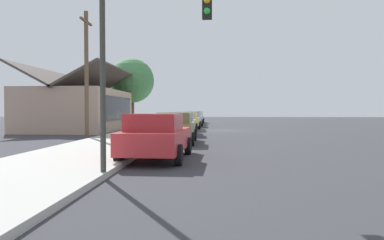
{
  "coord_description": "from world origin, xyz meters",
  "views": [
    {
      "loc": [
        -30.51,
        0.91,
        1.71
      ],
      "look_at": [
        1.06,
        2.55,
        0.84
      ],
      "focal_mm": 33.47,
      "sensor_mm": 36.0,
      "label": 1
    }
  ],
  "objects_px": {
    "car_skyblue": "(192,119)",
    "traffic_light_main": "(145,38)",
    "car_olive": "(176,127)",
    "car_ivory": "(197,117)",
    "car_cherry": "(157,136)",
    "shade_tree": "(132,81)",
    "car_mustard": "(187,121)",
    "fire_hydrant_red": "(159,129)",
    "car_silver": "(182,123)",
    "utility_pole_wooden": "(86,72)",
    "car_seafoam": "(194,118)"
  },
  "relations": [
    {
      "from": "fire_hydrant_red",
      "to": "car_silver",
      "type": "bearing_deg",
      "value": -40.21
    },
    {
      "from": "car_silver",
      "to": "traffic_light_main",
      "type": "distance_m",
      "value": 15.77
    },
    {
      "from": "car_olive",
      "to": "car_silver",
      "type": "distance_m",
      "value": 5.99
    },
    {
      "from": "car_mustard",
      "to": "car_skyblue",
      "type": "relative_size",
      "value": 1.04
    },
    {
      "from": "traffic_light_main",
      "to": "fire_hydrant_red",
      "type": "distance_m",
      "value": 14.38
    },
    {
      "from": "fire_hydrant_red",
      "to": "shade_tree",
      "type": "bearing_deg",
      "value": 19.24
    },
    {
      "from": "car_olive",
      "to": "traffic_light_main",
      "type": "bearing_deg",
      "value": -179.06
    },
    {
      "from": "car_skyblue",
      "to": "utility_pole_wooden",
      "type": "distance_m",
      "value": 16.86
    },
    {
      "from": "car_ivory",
      "to": "fire_hydrant_red",
      "type": "height_order",
      "value": "car_ivory"
    },
    {
      "from": "car_mustard",
      "to": "traffic_light_main",
      "type": "height_order",
      "value": "traffic_light_main"
    },
    {
      "from": "car_skyblue",
      "to": "car_cherry",
      "type": "bearing_deg",
      "value": -177.67
    },
    {
      "from": "car_olive",
      "to": "utility_pole_wooden",
      "type": "height_order",
      "value": "utility_pole_wooden"
    },
    {
      "from": "car_cherry",
      "to": "shade_tree",
      "type": "height_order",
      "value": "shade_tree"
    },
    {
      "from": "car_skyblue",
      "to": "fire_hydrant_red",
      "type": "bearing_deg",
      "value": 176.3
    },
    {
      "from": "car_mustard",
      "to": "car_seafoam",
      "type": "bearing_deg",
      "value": 2.91
    },
    {
      "from": "car_olive",
      "to": "car_ivory",
      "type": "xyz_separation_m",
      "value": [
        29.65,
        0.05,
        0.0
      ]
    },
    {
      "from": "traffic_light_main",
      "to": "fire_hydrant_red",
      "type": "relative_size",
      "value": 7.32
    },
    {
      "from": "car_cherry",
      "to": "fire_hydrant_red",
      "type": "relative_size",
      "value": 6.5
    },
    {
      "from": "utility_pole_wooden",
      "to": "car_silver",
      "type": "bearing_deg",
      "value": -55.77
    },
    {
      "from": "car_ivory",
      "to": "utility_pole_wooden",
      "type": "xyz_separation_m",
      "value": [
        -27.29,
        5.44,
        3.11
      ]
    },
    {
      "from": "utility_pole_wooden",
      "to": "shade_tree",
      "type": "bearing_deg",
      "value": 2.94
    },
    {
      "from": "car_seafoam",
      "to": "utility_pole_wooden",
      "type": "xyz_separation_m",
      "value": [
        -21.23,
        5.4,
        3.11
      ]
    },
    {
      "from": "car_cherry",
      "to": "car_seafoam",
      "type": "height_order",
      "value": "same"
    },
    {
      "from": "car_olive",
      "to": "fire_hydrant_red",
      "type": "bearing_deg",
      "value": 18.64
    },
    {
      "from": "car_silver",
      "to": "fire_hydrant_red",
      "type": "distance_m",
      "value": 2.08
    },
    {
      "from": "car_silver",
      "to": "fire_hydrant_red",
      "type": "xyz_separation_m",
      "value": [
        -1.57,
        1.33,
        -0.32
      ]
    },
    {
      "from": "car_cherry",
      "to": "car_skyblue",
      "type": "distance_m",
      "value": 24.09
    },
    {
      "from": "car_mustard",
      "to": "fire_hydrant_red",
      "type": "relative_size",
      "value": 6.89
    },
    {
      "from": "traffic_light_main",
      "to": "utility_pole_wooden",
      "type": "xyz_separation_m",
      "value": [
        11.92,
        5.66,
        0.44
      ]
    },
    {
      "from": "car_skyblue",
      "to": "traffic_light_main",
      "type": "bearing_deg",
      "value": -177.18
    },
    {
      "from": "shade_tree",
      "to": "car_cherry",
      "type": "bearing_deg",
      "value": -165.59
    },
    {
      "from": "car_skyblue",
      "to": "car_seafoam",
      "type": "bearing_deg",
      "value": 2.8
    },
    {
      "from": "car_olive",
      "to": "car_mustard",
      "type": "relative_size",
      "value": 0.91
    },
    {
      "from": "car_seafoam",
      "to": "car_ivory",
      "type": "height_order",
      "value": "same"
    },
    {
      "from": "car_olive",
      "to": "traffic_light_main",
      "type": "xyz_separation_m",
      "value": [
        -9.56,
        -0.17,
        2.68
      ]
    },
    {
      "from": "shade_tree",
      "to": "car_olive",
      "type": "bearing_deg",
      "value": -160.89
    },
    {
      "from": "shade_tree",
      "to": "traffic_light_main",
      "type": "bearing_deg",
      "value": -166.87
    },
    {
      "from": "fire_hydrant_red",
      "to": "car_seafoam",
      "type": "bearing_deg",
      "value": -4.18
    },
    {
      "from": "car_olive",
      "to": "car_mustard",
      "type": "xyz_separation_m",
      "value": [
        11.97,
        0.17,
        0.0
      ]
    },
    {
      "from": "car_olive",
      "to": "car_seafoam",
      "type": "height_order",
      "value": "same"
    },
    {
      "from": "utility_pole_wooden",
      "to": "car_seafoam",
      "type": "bearing_deg",
      "value": -14.27
    },
    {
      "from": "car_skyblue",
      "to": "shade_tree",
      "type": "bearing_deg",
      "value": 90.57
    },
    {
      "from": "car_silver",
      "to": "car_seafoam",
      "type": "distance_m",
      "value": 17.61
    },
    {
      "from": "fire_hydrant_red",
      "to": "car_cherry",
      "type": "bearing_deg",
      "value": -172.25
    },
    {
      "from": "car_silver",
      "to": "traffic_light_main",
      "type": "bearing_deg",
      "value": 179.82
    },
    {
      "from": "car_skyblue",
      "to": "car_ivory",
      "type": "height_order",
      "value": "same"
    },
    {
      "from": "shade_tree",
      "to": "fire_hydrant_red",
      "type": "xyz_separation_m",
      "value": [
        -13.79,
        -4.81,
        -4.24
      ]
    },
    {
      "from": "car_cherry",
      "to": "shade_tree",
      "type": "distance_m",
      "value": 25.38
    },
    {
      "from": "car_mustard",
      "to": "fire_hydrant_red",
      "type": "xyz_separation_m",
      "value": [
        -7.56,
        1.33,
        -0.32
      ]
    },
    {
      "from": "car_cherry",
      "to": "car_seafoam",
      "type": "distance_m",
      "value": 29.68
    }
  ]
}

